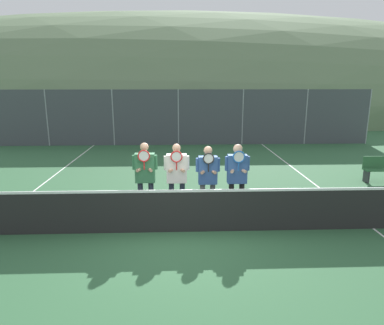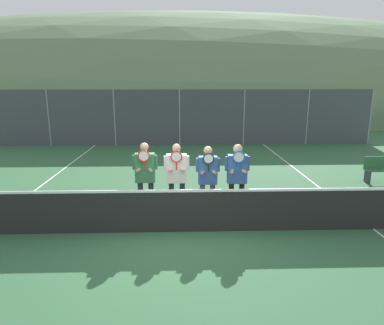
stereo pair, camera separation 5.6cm
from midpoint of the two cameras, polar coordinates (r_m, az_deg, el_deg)
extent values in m
plane|color=#2D5B38|center=(7.86, -2.42, -11.46)|extent=(120.00, 120.00, 0.00)
ellipsoid|color=#5B7551|center=(57.06, -2.30, 10.08)|extent=(126.92, 70.51, 24.68)
cube|color=#9EA3A8|center=(26.73, -5.37, 9.49)|extent=(17.39, 5.00, 3.01)
cube|color=#4C4C51|center=(26.67, -5.45, 13.11)|extent=(17.89, 5.50, 0.36)
cylinder|color=gray|center=(19.31, -23.09, 6.82)|extent=(0.06, 0.06, 2.89)
cylinder|color=gray|center=(18.38, -13.09, 7.26)|extent=(0.06, 0.06, 2.89)
cylinder|color=gray|center=(18.06, -2.38, 7.49)|extent=(0.06, 0.06, 2.89)
cylinder|color=gray|center=(18.36, 8.35, 7.46)|extent=(0.06, 0.06, 2.89)
cylinder|color=gray|center=(19.27, 18.39, 7.20)|extent=(0.06, 0.06, 2.89)
cylinder|color=gray|center=(20.70, 27.28, 6.79)|extent=(0.06, 0.06, 2.89)
cube|color=#42474C|center=(18.06, -2.38, 7.49)|extent=(20.34, 0.02, 2.89)
cube|color=black|center=(7.68, -2.45, -8.27)|extent=(11.84, 0.02, 0.94)
cube|color=white|center=(7.51, -2.49, -4.76)|extent=(11.84, 0.03, 0.06)
cube|color=white|center=(11.58, -25.19, -4.48)|extent=(0.05, 16.00, 0.01)
cube|color=white|center=(11.54, 20.50, -4.09)|extent=(0.05, 16.00, 0.01)
cylinder|color=#232838|center=(8.61, -8.73, -6.11)|extent=(0.13, 0.13, 0.90)
cylinder|color=#232838|center=(8.59, -6.98, -6.11)|extent=(0.13, 0.13, 0.90)
cube|color=#337047|center=(8.37, -8.03, -0.90)|extent=(0.48, 0.22, 0.71)
sphere|color=tan|center=(8.25, -8.15, 2.58)|extent=(0.21, 0.21, 0.21)
cylinder|color=#337047|center=(8.36, -9.86, 0.02)|extent=(0.08, 0.08, 0.35)
cylinder|color=#337047|center=(8.31, -6.26, 0.06)|extent=(0.08, 0.08, 0.35)
cylinder|color=tan|center=(8.30, -8.91, -1.16)|extent=(0.16, 0.27, 0.08)
cylinder|color=tan|center=(8.27, -7.27, -1.15)|extent=(0.16, 0.27, 0.08)
cylinder|color=red|center=(8.17, -8.18, -0.50)|extent=(0.03, 0.03, 0.20)
torus|color=red|center=(8.12, -8.23, 1.09)|extent=(0.29, 0.03, 0.29)
cylinder|color=silver|center=(8.12, -8.23, 1.09)|extent=(0.24, 0.00, 0.24)
cylinder|color=#232838|center=(8.57, -3.61, -6.13)|extent=(0.13, 0.13, 0.89)
cylinder|color=#232838|center=(8.57, -1.80, -6.12)|extent=(0.13, 0.13, 0.89)
cube|color=white|center=(8.34, -2.77, -0.98)|extent=(0.49, 0.22, 0.70)
sphere|color=tan|center=(8.22, -2.81, 2.45)|extent=(0.20, 0.20, 0.20)
cylinder|color=white|center=(8.31, -4.64, -0.08)|extent=(0.08, 0.08, 0.35)
cylinder|color=white|center=(8.30, -0.92, -0.05)|extent=(0.08, 0.08, 0.35)
cylinder|color=tan|center=(8.26, -3.62, -1.25)|extent=(0.16, 0.27, 0.08)
cylinder|color=tan|center=(8.25, -1.92, -1.23)|extent=(0.16, 0.27, 0.08)
cylinder|color=red|center=(8.14, -2.79, -0.58)|extent=(0.03, 0.03, 0.20)
torus|color=red|center=(8.08, -2.81, 0.99)|extent=(0.29, 0.03, 0.29)
cylinder|color=silver|center=(8.08, -2.81, 0.99)|extent=(0.24, 0.00, 0.24)
cylinder|color=#56565B|center=(8.54, 1.56, -6.28)|extent=(0.13, 0.13, 0.86)
cylinder|color=#56565B|center=(8.56, 3.25, -6.25)|extent=(0.13, 0.13, 0.86)
cube|color=#335693|center=(8.32, 2.46, -1.27)|extent=(0.46, 0.22, 0.68)
sphere|color=tan|center=(8.21, 2.49, 2.01)|extent=(0.21, 0.21, 0.21)
cylinder|color=#335693|center=(8.27, 0.72, -0.40)|extent=(0.08, 0.08, 0.33)
cylinder|color=#335693|center=(8.31, 4.21, -0.36)|extent=(0.08, 0.08, 0.33)
cylinder|color=tan|center=(8.23, 1.72, -1.53)|extent=(0.16, 0.27, 0.08)
cylinder|color=tan|center=(8.25, 3.30, -1.51)|extent=(0.16, 0.27, 0.08)
cylinder|color=black|center=(8.12, 2.57, -0.87)|extent=(0.03, 0.03, 0.20)
torus|color=black|center=(8.07, 2.58, 0.66)|extent=(0.27, 0.03, 0.27)
cylinder|color=silver|center=(8.07, 2.58, 0.66)|extent=(0.23, 0.00, 0.23)
cylinder|color=black|center=(8.56, 6.33, -6.22)|extent=(0.13, 0.13, 0.88)
cylinder|color=black|center=(8.60, 8.04, -6.17)|extent=(0.13, 0.13, 0.88)
cube|color=#335693|center=(8.35, 7.35, -1.07)|extent=(0.47, 0.22, 0.70)
sphere|color=tan|center=(8.24, 7.45, 2.27)|extent=(0.22, 0.22, 0.22)
cylinder|color=#335693|center=(8.28, 5.60, -0.17)|extent=(0.08, 0.08, 0.34)
cylinder|color=#335693|center=(8.36, 9.13, -0.13)|extent=(0.08, 0.08, 0.34)
cylinder|color=tan|center=(8.25, 6.64, -1.34)|extent=(0.16, 0.27, 0.08)
cylinder|color=tan|center=(8.29, 8.25, -1.31)|extent=(0.16, 0.27, 0.08)
cylinder|color=#1E5BAD|center=(8.15, 7.57, -0.67)|extent=(0.03, 0.03, 0.20)
torus|color=#1E5BAD|center=(8.10, 7.63, 0.93)|extent=(0.30, 0.03, 0.30)
cylinder|color=silver|center=(8.10, 7.63, 0.93)|extent=(0.25, 0.00, 0.25)
cube|color=slate|center=(21.79, -15.88, 6.03)|extent=(4.70, 1.76, 0.80)
cube|color=#2D3842|center=(21.71, -16.00, 7.93)|extent=(2.59, 1.62, 0.65)
cylinder|color=black|center=(20.66, -12.24, 4.74)|extent=(0.60, 0.16, 0.60)
cylinder|color=black|center=(22.41, -11.47, 5.44)|extent=(0.60, 0.16, 0.60)
cylinder|color=black|center=(21.40, -20.35, 4.50)|extent=(0.60, 0.16, 0.60)
cylinder|color=black|center=(23.10, -19.00, 5.21)|extent=(0.60, 0.16, 0.60)
cube|color=navy|center=(20.86, -1.31, 6.25)|extent=(4.41, 1.70, 0.81)
cube|color=#2D3842|center=(20.78, -1.32, 8.26)|extent=(2.42, 1.57, 0.66)
cylinder|color=black|center=(20.13, 2.83, 4.81)|extent=(0.60, 0.16, 0.60)
cylinder|color=black|center=(21.85, 2.43, 5.49)|extent=(0.60, 0.16, 0.60)
cylinder|color=black|center=(20.08, -5.37, 4.75)|extent=(0.60, 0.16, 0.60)
cylinder|color=black|center=(21.81, -5.13, 5.44)|extent=(0.60, 0.16, 0.60)
cube|color=#285638|center=(21.87, 12.38, 6.24)|extent=(4.13, 1.83, 0.78)
cube|color=#2D3842|center=(21.80, 12.48, 8.08)|extent=(2.27, 1.68, 0.64)
cylinder|color=black|center=(21.42, 16.44, 4.80)|extent=(0.60, 0.16, 0.60)
cylinder|color=black|center=(23.18, 14.99, 5.51)|extent=(0.60, 0.16, 0.60)
cylinder|color=black|center=(20.72, 9.37, 4.90)|extent=(0.60, 0.16, 0.60)
cylinder|color=black|center=(22.54, 8.43, 5.61)|extent=(0.60, 0.16, 0.60)
cube|color=#2D6038|center=(13.20, 29.18, 0.08)|extent=(1.41, 0.04, 0.40)
cube|color=#333338|center=(12.85, 26.93, -2.06)|extent=(0.06, 0.32, 0.40)
camera|label=1|loc=(0.03, -90.19, -0.05)|focal=32.00mm
camera|label=2|loc=(0.03, 89.81, 0.05)|focal=32.00mm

